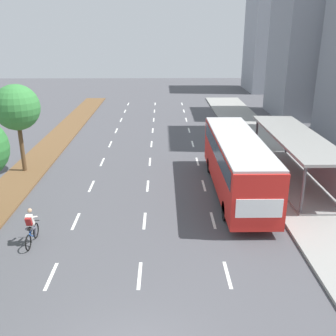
% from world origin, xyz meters
% --- Properties ---
extents(median_strip, '(2.60, 52.00, 0.12)m').
position_xyz_m(median_strip, '(-8.30, 20.00, 0.06)').
color(median_strip, brown).
rests_on(median_strip, ground).
extents(sidewalk_right, '(4.50, 52.00, 0.15)m').
position_xyz_m(sidewalk_right, '(9.25, 20.00, 0.07)').
color(sidewalk_right, gray).
rests_on(sidewalk_right, ground).
extents(lane_divider_left, '(0.14, 48.44, 0.01)m').
position_xyz_m(lane_divider_left, '(-3.50, 18.72, 0.00)').
color(lane_divider_left, white).
rests_on(lane_divider_left, ground).
extents(lane_divider_center, '(0.14, 48.44, 0.01)m').
position_xyz_m(lane_divider_center, '(0.00, 18.72, 0.00)').
color(lane_divider_center, white).
rests_on(lane_divider_center, ground).
extents(lane_divider_right, '(0.14, 48.44, 0.01)m').
position_xyz_m(lane_divider_right, '(3.50, 18.72, 0.00)').
color(lane_divider_right, white).
rests_on(lane_divider_right, ground).
extents(bus_shelter, '(2.90, 11.25, 2.86)m').
position_xyz_m(bus_shelter, '(9.53, 14.94, 1.87)').
color(bus_shelter, gray).
rests_on(bus_shelter, sidewalk_right).
extents(bus, '(2.54, 11.29, 3.37)m').
position_xyz_m(bus, '(5.25, 12.95, 2.07)').
color(bus, red).
rests_on(bus, ground).
extents(cyclist, '(0.46, 1.82, 1.71)m').
position_xyz_m(cyclist, '(-4.99, 7.25, 0.79)').
color(cyclist, black).
rests_on(cyclist, ground).
extents(median_tree_third, '(2.97, 2.97, 5.81)m').
position_xyz_m(median_tree_third, '(-8.47, 16.69, 4.42)').
color(median_tree_third, brown).
rests_on(median_tree_third, median_strip).
extents(building_mid_right, '(6.04, 8.10, 12.79)m').
position_xyz_m(building_mid_right, '(16.29, 34.86, 6.39)').
color(building_mid_right, gray).
rests_on(building_mid_right, ground).
extents(building_far_right, '(9.23, 8.78, 17.47)m').
position_xyz_m(building_far_right, '(18.90, 53.88, 8.74)').
color(building_far_right, '#8E939E').
rests_on(building_far_right, ground).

